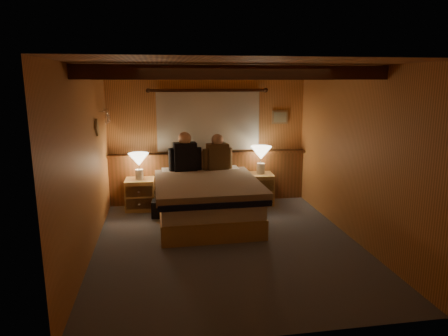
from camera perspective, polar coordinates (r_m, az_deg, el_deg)
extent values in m
plane|color=#545864|center=(5.65, 0.48, -10.74)|extent=(4.20, 4.20, 0.00)
plane|color=#C38449|center=(5.20, 0.53, 14.38)|extent=(4.20, 4.20, 0.00)
plane|color=#DE934F|center=(7.35, -2.28, 4.40)|extent=(3.60, 0.00, 3.60)
plane|color=#DE934F|center=(5.30, -19.05, 0.62)|extent=(0.00, 4.20, 4.20)
plane|color=#DE934F|center=(5.87, 18.10, 1.77)|extent=(0.00, 4.20, 4.20)
plane|color=#DE934F|center=(3.31, 6.71, -5.64)|extent=(3.60, 0.00, 3.60)
cube|color=brown|center=(7.43, -2.17, -1.40)|extent=(3.60, 0.12, 0.90)
cube|color=brown|center=(7.27, -2.15, 2.09)|extent=(3.60, 0.22, 0.04)
cylinder|color=#411D10|center=(7.20, -2.26, 11.03)|extent=(2.10, 0.05, 0.05)
sphere|color=#411D10|center=(7.15, -10.80, 10.82)|extent=(0.08, 0.08, 0.08)
sphere|color=#411D10|center=(7.40, 5.99, 11.01)|extent=(0.08, 0.08, 0.08)
cube|color=#EDE6CE|center=(7.24, -2.23, 6.68)|extent=(1.85, 0.08, 1.05)
cube|color=#411D10|center=(4.61, 1.83, 13.51)|extent=(3.60, 0.15, 0.16)
cube|color=#411D10|center=(6.09, -0.95, 13.24)|extent=(3.60, 0.15, 0.16)
cylinder|color=silver|center=(6.79, -16.66, 7.91)|extent=(0.03, 0.55, 0.03)
torus|color=silver|center=(6.65, -16.49, 6.80)|extent=(0.01, 0.21, 0.21)
torus|color=silver|center=(6.88, -16.26, 6.98)|extent=(0.01, 0.21, 0.21)
cube|color=#A68553|center=(7.57, 7.99, 7.19)|extent=(0.30, 0.03, 0.25)
cube|color=beige|center=(7.55, 8.03, 7.18)|extent=(0.24, 0.01, 0.19)
cube|color=tan|center=(6.48, -2.53, -6.24)|extent=(1.52, 2.01, 0.30)
cube|color=white|center=(6.40, -2.55, -3.96)|extent=(1.48, 1.97, 0.24)
cube|color=black|center=(6.13, -2.26, -3.26)|extent=(1.58, 1.62, 0.08)
cube|color=#B47C7E|center=(6.23, -2.43, -2.33)|extent=(1.62, 1.82, 0.12)
cube|color=white|center=(7.07, -6.44, -0.79)|extent=(0.60, 0.35, 0.16)
cube|color=white|center=(7.15, -0.38, -0.55)|extent=(0.60, 0.35, 0.16)
cube|color=tan|center=(7.16, -11.88, -3.67)|extent=(0.51, 0.46, 0.54)
cube|color=brown|center=(6.93, -12.06, -3.29)|extent=(0.44, 0.04, 0.19)
cube|color=brown|center=(6.99, -11.98, -5.01)|extent=(0.44, 0.04, 0.19)
cylinder|color=silver|center=(6.93, -12.06, -3.29)|extent=(0.03, 0.03, 0.03)
cylinder|color=silver|center=(6.99, -11.98, -5.01)|extent=(0.03, 0.03, 0.03)
cube|color=tan|center=(7.36, 4.96, -2.95)|extent=(0.54, 0.49, 0.56)
cube|color=brown|center=(7.12, 5.28, -2.54)|extent=(0.46, 0.05, 0.20)
cube|color=brown|center=(7.18, 5.24, -4.27)|extent=(0.46, 0.05, 0.20)
cylinder|color=silver|center=(7.12, 5.28, -2.54)|extent=(0.03, 0.03, 0.03)
cylinder|color=silver|center=(7.18, 5.24, -4.27)|extent=(0.03, 0.03, 0.03)
cylinder|color=silver|center=(7.06, -12.00, -0.89)|extent=(0.14, 0.14, 0.18)
cylinder|color=silver|center=(7.04, -12.04, 0.04)|extent=(0.02, 0.02, 0.10)
cone|color=#FFF0C6|center=(7.01, -12.10, 1.20)|extent=(0.35, 0.35, 0.21)
cylinder|color=silver|center=(7.30, 5.27, -0.04)|extent=(0.15, 0.15, 0.19)
cylinder|color=silver|center=(7.27, 5.29, 0.94)|extent=(0.03, 0.03, 0.11)
cone|color=#FFF0C6|center=(7.24, 5.32, 2.17)|extent=(0.38, 0.38, 0.23)
cube|color=black|center=(6.91, -5.58, 1.52)|extent=(0.41, 0.25, 0.51)
cylinder|color=black|center=(6.89, -7.43, 1.10)|extent=(0.12, 0.12, 0.41)
cylinder|color=black|center=(6.95, -3.73, 1.28)|extent=(0.12, 0.12, 0.41)
sphere|color=tan|center=(6.86, -5.64, 4.22)|extent=(0.23, 0.23, 0.23)
cube|color=#4D371E|center=(6.98, -0.93, 1.54)|extent=(0.39, 0.26, 0.48)
cylinder|color=#4D371E|center=(6.93, -2.59, 1.13)|extent=(0.11, 0.11, 0.38)
cylinder|color=#4D371E|center=(7.05, 0.71, 1.34)|extent=(0.11, 0.11, 0.38)
sphere|color=tan|center=(6.93, -0.94, 4.03)|extent=(0.21, 0.21, 0.21)
cube|color=black|center=(6.74, -8.24, -5.71)|extent=(0.49, 0.33, 0.28)
cylinder|color=black|center=(6.70, -8.28, -4.42)|extent=(0.11, 0.29, 0.07)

